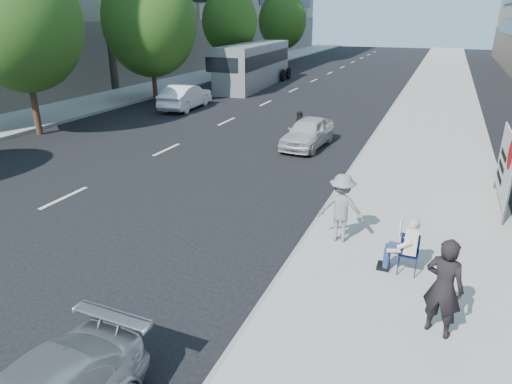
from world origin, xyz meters
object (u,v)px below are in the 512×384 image
at_px(pedestrian_woman, 444,287).
at_px(white_sedan_near, 308,132).
at_px(seated_protester, 405,242).
at_px(jogger, 341,208).
at_px(protest_banner, 505,165).
at_px(white_sedan_mid, 185,97).
at_px(bus, 255,65).
at_px(motorcycle, 300,129).

distance_m(pedestrian_woman, white_sedan_near, 12.84).
bearing_deg(seated_protester, jogger, 148.40).
distance_m(protest_banner, white_sedan_near, 8.56).
bearing_deg(white_sedan_mid, white_sedan_near, 145.27).
relative_size(white_sedan_mid, bus, 0.37).
distance_m(jogger, white_sedan_near, 9.21).
height_order(pedestrian_woman, white_sedan_near, pedestrian_woman).
relative_size(jogger, protest_banner, 0.57).
bearing_deg(protest_banner, pedestrian_woman, -102.18).
bearing_deg(white_sedan_near, protest_banner, -28.41).
relative_size(seated_protester, bus, 0.11).
xyz_separation_m(pedestrian_woman, white_sedan_mid, (-15.08, 17.09, -0.33)).
bearing_deg(motorcycle, protest_banner, -38.42).
height_order(pedestrian_woman, motorcycle, pedestrian_woman).
bearing_deg(motorcycle, pedestrian_woman, -67.25).
height_order(jogger, white_sedan_near, jogger).
bearing_deg(bus, pedestrian_woman, -65.99).
height_order(pedestrian_woman, bus, bus).
bearing_deg(protest_banner, seated_protester, -114.59).
distance_m(white_sedan_near, bus, 18.72).
height_order(seated_protester, pedestrian_woman, pedestrian_woman).
height_order(protest_banner, motorcycle, protest_banner).
relative_size(seated_protester, motorcycle, 0.64).
relative_size(seated_protester, white_sedan_near, 0.35).
bearing_deg(white_sedan_near, white_sedan_mid, 153.48).
bearing_deg(pedestrian_woman, white_sedan_mid, -28.46).
relative_size(white_sedan_near, motorcycle, 1.84).
bearing_deg(bus, white_sedan_mid, -95.34).
bearing_deg(motorcycle, seated_protester, -66.36).
bearing_deg(white_sedan_near, motorcycle, 136.52).
xyz_separation_m(pedestrian_woman, motorcycle, (-6.23, 12.10, -0.44)).
xyz_separation_m(pedestrian_woman, bus, (-14.85, 27.79, 0.56)).
bearing_deg(pedestrian_woman, protest_banner, -82.08).
bearing_deg(white_sedan_near, bus, 123.58).
bearing_deg(jogger, bus, -70.11).
xyz_separation_m(protest_banner, white_sedan_mid, (-16.57, 10.19, -0.66)).
height_order(seated_protester, jogger, jogger).
relative_size(pedestrian_woman, motorcycle, 0.90).
distance_m(jogger, bus, 27.84).
bearing_deg(jogger, white_sedan_near, -75.70).
xyz_separation_m(protest_banner, motorcycle, (-7.72, 5.20, -0.76)).
height_order(seated_protester, white_sedan_near, seated_protester).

